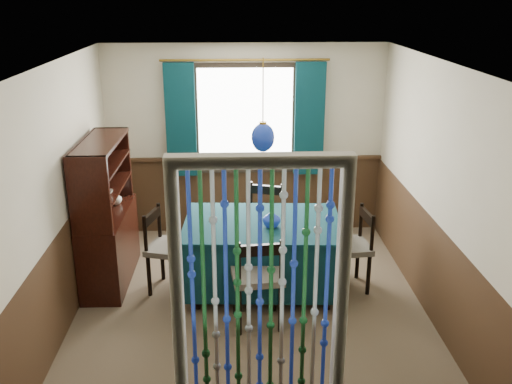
{
  "coord_description": "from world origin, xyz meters",
  "views": [
    {
      "loc": [
        -0.16,
        -5.24,
        3.11
      ],
      "look_at": [
        0.07,
        0.31,
        1.14
      ],
      "focal_mm": 40.0,
      "sensor_mm": 36.0,
      "label": 1
    }
  ],
  "objects_px": {
    "dining_table": "(262,251)",
    "chair_far": "(263,223)",
    "pendant_lamp": "(263,137)",
    "vase_table": "(272,219)",
    "chair_left": "(167,248)",
    "chair_right": "(351,247)",
    "chair_near": "(258,278)",
    "sideboard": "(108,233)",
    "vase_sideboard": "(115,197)",
    "bowl_shelf": "(103,193)"
  },
  "relations": [
    {
      "from": "bowl_shelf",
      "to": "vase_sideboard",
      "type": "xyz_separation_m",
      "value": [
        0.0,
        0.55,
        -0.24
      ]
    },
    {
      "from": "chair_left",
      "to": "pendant_lamp",
      "type": "distance_m",
      "value": 1.6
    },
    {
      "from": "pendant_lamp",
      "to": "vase_sideboard",
      "type": "bearing_deg",
      "value": 160.93
    },
    {
      "from": "chair_left",
      "to": "chair_right",
      "type": "distance_m",
      "value": 1.99
    },
    {
      "from": "vase_sideboard",
      "to": "vase_table",
      "type": "bearing_deg",
      "value": -22.03
    },
    {
      "from": "chair_right",
      "to": "vase_table",
      "type": "distance_m",
      "value": 0.98
    },
    {
      "from": "sideboard",
      "to": "bowl_shelf",
      "type": "distance_m",
      "value": 0.63
    },
    {
      "from": "dining_table",
      "to": "bowl_shelf",
      "type": "height_order",
      "value": "bowl_shelf"
    },
    {
      "from": "sideboard",
      "to": "bowl_shelf",
      "type": "xyz_separation_m",
      "value": [
        0.06,
        -0.28,
        0.57
      ]
    },
    {
      "from": "bowl_shelf",
      "to": "dining_table",
      "type": "bearing_deg",
      "value": -0.66
    },
    {
      "from": "chair_left",
      "to": "sideboard",
      "type": "relative_size",
      "value": 0.57
    },
    {
      "from": "chair_near",
      "to": "chair_far",
      "type": "relative_size",
      "value": 1.02
    },
    {
      "from": "dining_table",
      "to": "chair_far",
      "type": "bearing_deg",
      "value": 89.03
    },
    {
      "from": "dining_table",
      "to": "pendant_lamp",
      "type": "height_order",
      "value": "pendant_lamp"
    },
    {
      "from": "chair_far",
      "to": "chair_left",
      "type": "bearing_deg",
      "value": 46.53
    },
    {
      "from": "dining_table",
      "to": "chair_far",
      "type": "relative_size",
      "value": 1.81
    },
    {
      "from": "chair_left",
      "to": "vase_sideboard",
      "type": "relative_size",
      "value": 5.52
    },
    {
      "from": "sideboard",
      "to": "vase_table",
      "type": "xyz_separation_m",
      "value": [
        1.79,
        -0.43,
        0.31
      ]
    },
    {
      "from": "chair_right",
      "to": "sideboard",
      "type": "xyz_separation_m",
      "value": [
        -2.67,
        0.29,
        0.09
      ]
    },
    {
      "from": "sideboard",
      "to": "vase_sideboard",
      "type": "xyz_separation_m",
      "value": [
        0.06,
        0.27,
        0.32
      ]
    },
    {
      "from": "chair_near",
      "to": "chair_right",
      "type": "height_order",
      "value": "chair_near"
    },
    {
      "from": "chair_near",
      "to": "vase_table",
      "type": "bearing_deg",
      "value": 67.36
    },
    {
      "from": "chair_left",
      "to": "vase_sideboard",
      "type": "xyz_separation_m",
      "value": [
        -0.62,
        0.51,
        0.41
      ]
    },
    {
      "from": "sideboard",
      "to": "vase_sideboard",
      "type": "bearing_deg",
      "value": 78.16
    },
    {
      "from": "chair_left",
      "to": "vase_table",
      "type": "xyz_separation_m",
      "value": [
        1.11,
        -0.19,
        0.4
      ]
    },
    {
      "from": "chair_near",
      "to": "vase_sideboard",
      "type": "xyz_separation_m",
      "value": [
        -1.56,
        1.26,
        0.38
      ]
    },
    {
      "from": "sideboard",
      "to": "chair_right",
      "type": "bearing_deg",
      "value": -5.53
    },
    {
      "from": "chair_far",
      "to": "chair_right",
      "type": "bearing_deg",
      "value": 159.05
    },
    {
      "from": "chair_near",
      "to": "pendant_lamp",
      "type": "bearing_deg",
      "value": 77.27
    },
    {
      "from": "bowl_shelf",
      "to": "vase_sideboard",
      "type": "bearing_deg",
      "value": 90.0
    },
    {
      "from": "dining_table",
      "to": "bowl_shelf",
      "type": "relative_size",
      "value": 8.02
    },
    {
      "from": "dining_table",
      "to": "chair_left",
      "type": "bearing_deg",
      "value": -179.94
    },
    {
      "from": "chair_near",
      "to": "chair_far",
      "type": "xyz_separation_m",
      "value": [
        0.13,
        1.39,
        -0.01
      ]
    },
    {
      "from": "chair_left",
      "to": "chair_right",
      "type": "xyz_separation_m",
      "value": [
        1.99,
        -0.04,
        -0.0
      ]
    },
    {
      "from": "chair_near",
      "to": "bowl_shelf",
      "type": "xyz_separation_m",
      "value": [
        -1.56,
        0.72,
        0.63
      ]
    },
    {
      "from": "dining_table",
      "to": "pendant_lamp",
      "type": "relative_size",
      "value": 1.84
    },
    {
      "from": "sideboard",
      "to": "pendant_lamp",
      "type": "bearing_deg",
      "value": -9.3
    },
    {
      "from": "pendant_lamp",
      "to": "vase_table",
      "type": "xyz_separation_m",
      "value": [
        0.09,
        -0.13,
        -0.83
      ]
    },
    {
      "from": "bowl_shelf",
      "to": "pendant_lamp",
      "type": "bearing_deg",
      "value": -0.66
    },
    {
      "from": "dining_table",
      "to": "vase_sideboard",
      "type": "xyz_separation_m",
      "value": [
        -1.64,
        0.57,
        0.44
      ]
    },
    {
      "from": "sideboard",
      "to": "vase_table",
      "type": "distance_m",
      "value": 1.87
    },
    {
      "from": "pendant_lamp",
      "to": "bowl_shelf",
      "type": "bearing_deg",
      "value": 179.34
    },
    {
      "from": "dining_table",
      "to": "vase_table",
      "type": "xyz_separation_m",
      "value": [
        0.09,
        -0.13,
        0.43
      ]
    },
    {
      "from": "chair_near",
      "to": "chair_left",
      "type": "xyz_separation_m",
      "value": [
        -0.94,
        0.75,
        -0.02
      ]
    },
    {
      "from": "chair_far",
      "to": "vase_table",
      "type": "xyz_separation_m",
      "value": [
        0.04,
        -0.83,
        0.38
      ]
    },
    {
      "from": "chair_near",
      "to": "bowl_shelf",
      "type": "height_order",
      "value": "bowl_shelf"
    },
    {
      "from": "chair_far",
      "to": "pendant_lamp",
      "type": "distance_m",
      "value": 1.4
    },
    {
      "from": "chair_left",
      "to": "vase_table",
      "type": "bearing_deg",
      "value": 96.21
    },
    {
      "from": "chair_left",
      "to": "sideboard",
      "type": "distance_m",
      "value": 0.73
    },
    {
      "from": "dining_table",
      "to": "vase_sideboard",
      "type": "bearing_deg",
      "value": 164.02
    }
  ]
}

